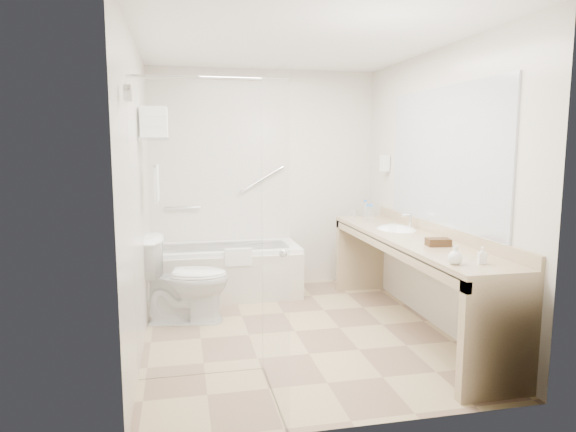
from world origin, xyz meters
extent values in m
plane|color=tan|center=(0.00, 0.00, 0.00)|extent=(3.20, 3.20, 0.00)
cube|color=white|center=(0.00, 0.00, 2.50)|extent=(2.60, 3.20, 0.10)
cube|color=beige|center=(0.00, 1.60, 1.25)|extent=(2.60, 0.10, 2.50)
cube|color=beige|center=(0.00, -1.60, 1.25)|extent=(2.60, 0.10, 2.50)
cube|color=beige|center=(-1.30, 0.00, 1.25)|extent=(0.10, 3.20, 2.50)
cube|color=beige|center=(1.30, 0.00, 1.25)|extent=(0.10, 3.20, 2.50)
cube|color=white|center=(-0.50, 1.25, 0.28)|extent=(1.60, 0.70, 0.55)
cube|color=beige|center=(-0.50, 0.89, 0.25)|extent=(1.60, 0.02, 0.50)
cube|color=white|center=(-0.40, 0.90, 0.50)|extent=(0.28, 0.06, 0.18)
cylinder|color=silver|center=(-0.95, 1.56, 0.95)|extent=(0.40, 0.03, 0.03)
cylinder|color=silver|center=(-0.05, 1.56, 1.25)|extent=(0.53, 0.03, 0.33)
cube|color=silver|center=(-0.85, -0.70, 1.05)|extent=(0.90, 0.01, 2.10)
cube|color=silver|center=(-0.40, -1.15, 1.05)|extent=(0.02, 0.90, 2.10)
cylinder|color=silver|center=(-0.85, -0.70, 2.10)|extent=(0.90, 0.02, 0.02)
sphere|color=silver|center=(-0.37, -1.30, 1.00)|extent=(0.05, 0.05, 0.05)
cylinder|color=silver|center=(-1.25, -1.15, 1.95)|extent=(0.04, 0.10, 0.10)
cube|color=silver|center=(-1.17, 0.35, 1.70)|extent=(0.24, 0.55, 0.02)
cylinder|color=silver|center=(-1.17, 0.35, 1.48)|extent=(0.02, 0.55, 0.02)
cube|color=white|center=(-1.17, 0.35, 1.32)|extent=(0.03, 0.42, 0.32)
cube|color=white|center=(-1.17, 0.35, 1.76)|extent=(0.22, 0.40, 0.08)
cube|color=white|center=(-1.17, 0.35, 1.84)|extent=(0.22, 0.40, 0.08)
cube|color=white|center=(-1.17, 0.35, 1.93)|extent=(0.22, 0.40, 0.08)
cube|color=tan|center=(1.02, -0.15, 0.82)|extent=(0.55, 2.70, 0.05)
cube|color=tan|center=(1.29, -0.15, 0.90)|extent=(0.03, 2.70, 0.10)
cube|color=tan|center=(0.77, -0.15, 0.77)|extent=(0.04, 2.70, 0.08)
cube|color=tan|center=(1.02, -1.46, 0.40)|extent=(0.55, 0.08, 0.80)
cube|color=tan|center=(1.02, 1.16, 0.40)|extent=(0.55, 0.08, 0.80)
ellipsoid|color=white|center=(1.05, 0.25, 0.82)|extent=(0.40, 0.52, 0.14)
cylinder|color=silver|center=(1.20, 0.25, 0.93)|extent=(0.03, 0.03, 0.14)
cube|color=#B4B9C1|center=(1.29, -0.15, 1.55)|extent=(0.02, 2.00, 1.20)
cube|color=silver|center=(1.25, 1.05, 1.45)|extent=(0.08, 0.10, 0.18)
imported|color=white|center=(-0.95, 0.48, 0.40)|extent=(0.88, 0.58, 0.81)
cube|color=#4A301A|center=(1.04, -0.59, 0.88)|extent=(0.20, 0.14, 0.06)
imported|color=silver|center=(1.03, -1.22, 0.88)|extent=(0.08, 0.13, 0.05)
imported|color=silver|center=(0.84, -1.19, 0.90)|extent=(0.14, 0.16, 0.10)
cylinder|color=silver|center=(1.05, 1.10, 0.93)|extent=(0.06, 0.06, 0.17)
cylinder|color=#287CE7|center=(1.05, 1.10, 1.03)|extent=(0.03, 0.03, 0.02)
cylinder|color=silver|center=(0.96, 0.79, 0.93)|extent=(0.06, 0.06, 0.16)
cylinder|color=#287CE7|center=(0.96, 0.79, 1.02)|extent=(0.03, 0.03, 0.02)
cylinder|color=silver|center=(0.95, 0.66, 0.94)|extent=(0.06, 0.06, 0.17)
cylinder|color=#287CE7|center=(0.95, 0.66, 1.03)|extent=(0.03, 0.03, 0.03)
cylinder|color=silver|center=(0.92, 1.10, 0.89)|extent=(0.08, 0.08, 0.08)
cylinder|color=silver|center=(0.91, 0.01, 0.90)|extent=(0.09, 0.09, 0.09)
camera|label=1|loc=(-0.97, -4.29, 1.66)|focal=32.00mm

